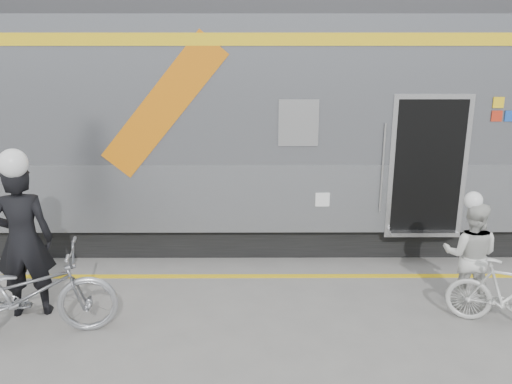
{
  "coord_description": "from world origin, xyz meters",
  "views": [
    {
      "loc": [
        -0.22,
        -5.33,
        3.58
      ],
      "look_at": [
        -0.19,
        1.6,
        1.5
      ],
      "focal_mm": 38.0,
      "sensor_mm": 36.0,
      "label": 1
    }
  ],
  "objects_px": {
    "bicycle_right": "(509,295)",
    "man": "(23,241)",
    "woman": "(470,255)",
    "bicycle_left": "(26,293)"
  },
  "relations": [
    {
      "from": "bicycle_right",
      "to": "man",
      "type": "bearing_deg",
      "value": 109.23
    },
    {
      "from": "woman",
      "to": "man",
      "type": "bearing_deg",
      "value": 24.49
    },
    {
      "from": "man",
      "to": "woman",
      "type": "distance_m",
      "value": 5.79
    },
    {
      "from": "bicycle_left",
      "to": "man",
      "type": "bearing_deg",
      "value": 9.62
    },
    {
      "from": "man",
      "to": "bicycle_right",
      "type": "height_order",
      "value": "man"
    },
    {
      "from": "man",
      "to": "bicycle_right",
      "type": "relative_size",
      "value": 1.38
    },
    {
      "from": "bicycle_left",
      "to": "bicycle_right",
      "type": "xyz_separation_m",
      "value": [
        5.88,
        0.17,
        -0.12
      ]
    },
    {
      "from": "bicycle_right",
      "to": "bicycle_left",
      "type": "bearing_deg",
      "value": 114.46
    },
    {
      "from": "woman",
      "to": "bicycle_right",
      "type": "relative_size",
      "value": 0.99
    },
    {
      "from": "bicycle_left",
      "to": "woman",
      "type": "bearing_deg",
      "value": -92.99
    }
  ]
}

